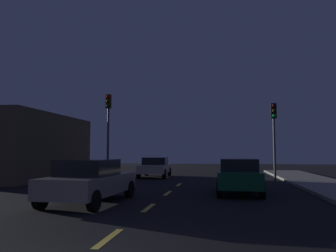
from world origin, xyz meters
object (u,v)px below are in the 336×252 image
car_adjacent_lane (90,181)px  car_oncoming_far (155,167)px  traffic_signal_left (108,120)px  traffic_signal_right (274,126)px  car_stopped_ahead (239,176)px

car_adjacent_lane → car_oncoming_far: size_ratio=1.13×
traffic_signal_left → traffic_signal_right: traffic_signal_left is taller
car_stopped_ahead → traffic_signal_left: bearing=143.4°
car_oncoming_far → traffic_signal_right: bearing=-20.1°
car_adjacent_lane → traffic_signal_right: bearing=50.9°
car_stopped_ahead → car_adjacent_lane: bearing=-146.1°
traffic_signal_left → car_oncoming_far: bearing=48.6°
traffic_signal_left → car_stopped_ahead: 10.26m
traffic_signal_right → car_stopped_ahead: 6.78m
traffic_signal_left → car_stopped_ahead: bearing=-36.6°
car_stopped_ahead → car_oncoming_far: size_ratio=1.05×
car_adjacent_lane → car_stopped_ahead: bearing=33.9°
traffic_signal_right → car_oncoming_far: traffic_signal_right is taller
car_adjacent_lane → car_oncoming_far: bearing=90.6°
traffic_signal_left → car_oncoming_far: 4.87m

